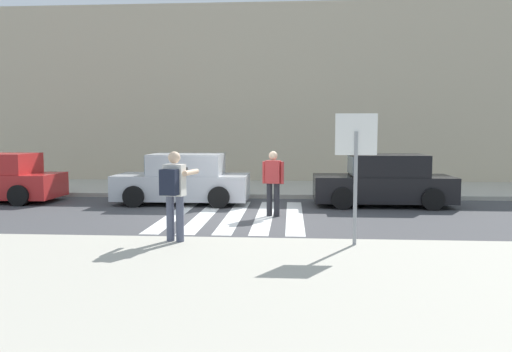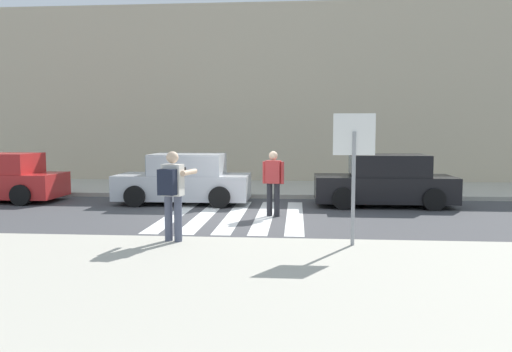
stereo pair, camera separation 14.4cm
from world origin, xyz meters
The scene contains 14 objects.
ground_plane centered at (0.00, 0.00, 0.00)m, with size 120.00×120.00×0.00m, color #424244.
sidewalk_near centered at (0.00, -6.20, 0.07)m, with size 60.00×6.00×0.14m, color #B2AD9E.
sidewalk_far centered at (0.00, 6.00, 0.07)m, with size 60.00×4.80×0.14m, color #B2AD9E.
building_facade_far centered at (0.00, 10.40, 3.82)m, with size 56.00×4.00×7.64m, color beige.
crosswalk_stripe_0 centered at (-1.60, 0.20, 0.00)m, with size 0.44×5.20×0.01m, color silver.
crosswalk_stripe_1 centered at (-0.80, 0.20, 0.00)m, with size 0.44×5.20×0.01m, color silver.
crosswalk_stripe_2 centered at (0.00, 0.20, 0.00)m, with size 0.44×5.20×0.01m, color silver.
crosswalk_stripe_3 centered at (0.80, 0.20, 0.00)m, with size 0.44×5.20×0.01m, color silver.
crosswalk_stripe_4 centered at (1.60, 0.20, 0.00)m, with size 0.44×5.20×0.01m, color silver.
stop_sign centered at (2.68, -3.68, 1.90)m, with size 0.76×0.08×2.43m.
photographer_with_backpack centered at (-0.72, -3.66, 1.17)m, with size 0.69×0.92×1.72m.
pedestrian_crossing centered at (1.03, 0.15, 0.97)m, with size 0.57×0.31×1.72m.
parked_car_silver centered at (-1.83, 2.30, 0.73)m, with size 4.10×1.92×1.55m.
parked_car_black centered at (4.30, 2.30, 0.73)m, with size 4.10×1.92×1.55m.
Camera 1 is at (1.49, -12.92, 2.24)m, focal length 35.00 mm.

